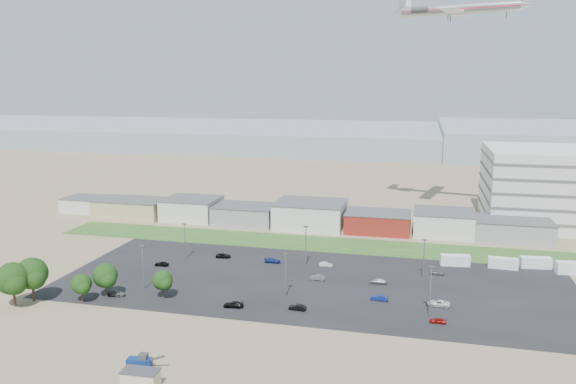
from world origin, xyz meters
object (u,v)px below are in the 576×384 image
(parked_car_5, at_px, (162,264))
(parked_car_6, at_px, (273,260))
(airliner, at_px, (459,9))
(parked_car_2, at_px, (438,320))
(parked_car_10, at_px, (117,293))
(parked_car_0, at_px, (439,303))
(parked_car_11, at_px, (326,264))
(parked_car_13, at_px, (297,307))
(parked_car_1, at_px, (379,298))
(portable_shed, at_px, (141,379))
(tree_far_left, at_px, (13,282))
(parked_car_3, at_px, (233,304))
(parked_car_8, at_px, (437,272))
(telehandler, at_px, (139,361))
(box_trailer_a, at_px, (455,260))
(parked_car_12, at_px, (378,281))
(parked_car_9, at_px, (223,256))

(parked_car_5, height_order, parked_car_6, parked_car_6)
(airliner, relative_size, parked_car_2, 14.37)
(parked_car_10, bearing_deg, parked_car_0, -73.57)
(parked_car_2, height_order, parked_car_11, parked_car_11)
(parked_car_0, relative_size, parked_car_13, 1.28)
(parked_car_1, height_order, parked_car_2, parked_car_1)
(portable_shed, height_order, parked_car_0, portable_shed)
(tree_far_left, bearing_deg, airliner, 48.55)
(parked_car_3, relative_size, parked_car_13, 1.16)
(parked_car_13, bearing_deg, parked_car_8, 139.09)
(tree_far_left, distance_m, parked_car_6, 61.15)
(tree_far_left, relative_size, parked_car_8, 3.23)
(parked_car_10, bearing_deg, parked_car_13, -80.07)
(parked_car_8, bearing_deg, telehandler, 145.02)
(parked_car_1, relative_size, parked_car_13, 1.05)
(box_trailer_a, relative_size, parked_car_6, 1.75)
(tree_far_left, relative_size, parked_car_5, 3.02)
(parked_car_6, relative_size, parked_car_13, 1.16)
(parked_car_3, bearing_deg, portable_shed, -11.96)
(parked_car_3, bearing_deg, parked_car_10, -96.16)
(box_trailer_a, xyz_separation_m, parked_car_3, (-46.49, -39.58, -0.78))
(telehandler, distance_m, parked_car_2, 56.72)
(telehandler, xyz_separation_m, airliner, (53.29, 121.23, 68.67))
(parked_car_8, distance_m, parked_car_12, 16.59)
(parked_car_5, bearing_deg, parked_car_0, 79.27)
(parked_car_10, bearing_deg, parked_car_5, 6.39)
(parked_car_9, bearing_deg, parked_car_10, 149.32)
(portable_shed, bearing_deg, parked_car_3, 81.29)
(box_trailer_a, bearing_deg, parked_car_9, -179.64)
(box_trailer_a, bearing_deg, parked_car_3, -146.72)
(telehandler, relative_size, parked_car_8, 1.90)
(parked_car_8, bearing_deg, parked_car_11, 94.89)
(box_trailer_a, bearing_deg, parked_car_1, -127.94)
(box_trailer_a, xyz_separation_m, parked_car_10, (-73.75, -39.50, -0.77))
(telehandler, bearing_deg, parked_car_11, 63.43)
(box_trailer_a, distance_m, parked_car_5, 75.54)
(parked_car_10, height_order, parked_car_12, parked_car_10)
(parked_car_2, bearing_deg, parked_car_1, -125.97)
(parked_car_2, bearing_deg, parked_car_10, -87.49)
(tree_far_left, distance_m, parked_car_0, 89.38)
(telehandler, distance_m, parked_car_8, 76.51)
(parked_car_10, relative_size, parked_car_12, 1.01)
(telehandler, bearing_deg, parked_car_13, 49.05)
(parked_car_5, bearing_deg, parked_car_9, 126.53)
(parked_car_1, bearing_deg, parked_car_8, 153.40)
(parked_car_11, relative_size, parked_car_12, 0.80)
(parked_car_1, height_order, parked_car_13, parked_car_1)
(airliner, height_order, parked_car_9, airliner)
(parked_car_0, distance_m, parked_car_1, 12.40)
(parked_car_3, bearing_deg, parked_car_5, -134.49)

